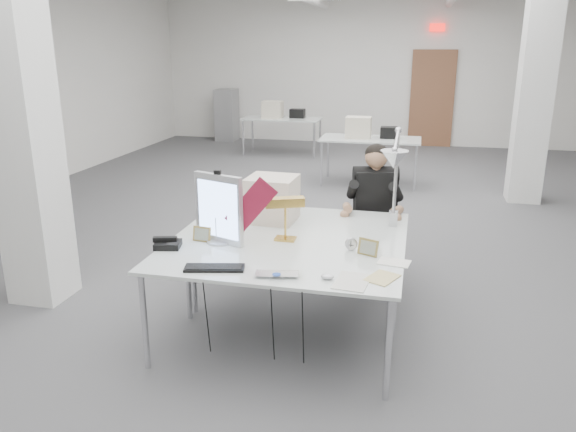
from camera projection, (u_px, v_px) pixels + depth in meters
name	position (u px, v px, depth m)	size (l,w,h in m)	color
room_shell	(336.00, 94.00, 6.15)	(10.04, 14.04, 3.24)	#4A4A4C
desk_main	(274.00, 261.00, 3.98)	(1.80, 0.90, 0.03)	silver
desk_second	(300.00, 223.00, 4.82)	(1.80, 0.90, 0.03)	silver
bg_desk_a	(370.00, 139.00, 9.06)	(1.60, 0.80, 0.03)	silver
bg_desk_b	(282.00, 119.00, 11.54)	(1.60, 0.80, 0.03)	silver
filing_cabinet	(227.00, 115.00, 13.30)	(0.45, 0.55, 1.20)	gray
office_chair	(374.00, 225.00, 5.41)	(0.54, 0.54, 1.10)	black
seated_person	(375.00, 191.00, 5.26)	(0.46, 0.58, 0.87)	black
monitor	(219.00, 209.00, 4.24)	(0.43, 0.04, 0.54)	silver
pennant	(251.00, 205.00, 4.14)	(0.43, 0.01, 0.18)	maroon
keyboard	(215.00, 268.00, 3.80)	(0.40, 0.13, 0.02)	black
laptop	(276.00, 277.00, 3.65)	(0.29, 0.18, 0.02)	silver
mouse	(327.00, 277.00, 3.64)	(0.09, 0.06, 0.03)	silver
bankers_lamp	(285.00, 218.00, 4.32)	(0.31, 0.12, 0.35)	#BB903A
desk_phone	(168.00, 245.00, 4.20)	(0.19, 0.17, 0.05)	black
picture_frame_left	(202.00, 234.00, 4.33)	(0.15, 0.01, 0.12)	#A68A47
picture_frame_right	(368.00, 247.00, 4.04)	(0.15, 0.01, 0.12)	olive
desk_clock	(351.00, 244.00, 4.14)	(0.09, 0.09, 0.03)	#BCBBC0
paper_stack_a	(352.00, 281.00, 3.60)	(0.21, 0.30, 0.01)	silver
paper_stack_b	(382.00, 278.00, 3.65)	(0.16, 0.23, 0.01)	#D4C17E
paper_stack_c	(394.00, 262.00, 3.91)	(0.22, 0.15, 0.01)	white
beige_monitor	(272.00, 199.00, 4.81)	(0.40, 0.38, 0.38)	beige
architect_lamp	(395.00, 177.00, 4.35)	(0.25, 0.73, 0.94)	silver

